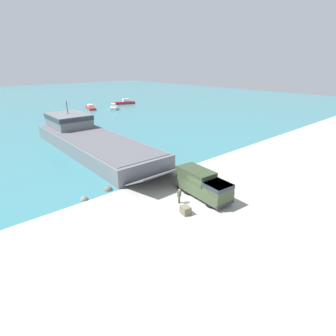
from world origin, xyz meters
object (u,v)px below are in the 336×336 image
moored_boat_b (125,102)px  moored_boat_c (114,108)px  cargo_crate (185,210)px  landing_craft (89,139)px  soldier_on_ramp (179,195)px  moored_boat_a (91,107)px  military_truck (203,184)px  mooring_bollard (186,167)px

moored_boat_b → moored_boat_c: 12.88m
cargo_crate → landing_craft: bearing=84.4°
soldier_on_ramp → moored_boat_c: 64.15m
soldier_on_ramp → cargo_crate: soldier_on_ramp is taller
moored_boat_b → moored_boat_a: bearing=115.0°
moored_boat_b → moored_boat_c: moored_boat_c is taller
moored_boat_b → moored_boat_c: bearing=149.5°
moored_boat_a → cargo_crate: 70.87m
military_truck → moored_boat_b: bearing=159.6°
moored_boat_a → moored_boat_c: size_ratio=1.53×
military_truck → moored_boat_a: (18.44, 65.84, -1.06)m
landing_craft → moored_boat_b: size_ratio=4.50×
soldier_on_ramp → cargo_crate: (-1.02, -1.98, -0.56)m
landing_craft → moored_boat_a: 45.19m
military_truck → cargo_crate: bearing=-65.6°
moored_boat_a → landing_craft: bearing=79.6°
landing_craft → military_truck: size_ratio=4.94×
cargo_crate → moored_boat_a: bearing=71.5°
moored_boat_b → moored_boat_c: size_ratio=1.44×
military_truck → mooring_bollard: military_truck is taller
landing_craft → military_truck: landing_craft is taller
moored_boat_c → mooring_bollard: 55.70m
moored_boat_c → cargo_crate: 66.38m
mooring_bollard → cargo_crate: bearing=-134.9°
moored_boat_b → cargo_crate: size_ratio=8.11×
military_truck → mooring_bollard: 8.04m
landing_craft → soldier_on_ramp: (-1.61, -24.65, -0.79)m
military_truck → soldier_on_ramp: military_truck is taller
moored_boat_b → mooring_bollard: (-28.76, -60.90, -0.15)m
moored_boat_a → moored_boat_b: 14.57m
landing_craft → mooring_bollard: 19.30m
moored_boat_a → moored_boat_c: 8.29m
military_truck → moored_boat_b: (32.89, 67.71, -0.89)m
landing_craft → moored_boat_a: (19.84, 40.58, -1.31)m
moored_boat_a → cargo_crate: moored_boat_a is taller
soldier_on_ramp → moored_boat_a: 68.68m
military_truck → moored_boat_c: 63.54m
mooring_bollard → military_truck: bearing=-121.3°
moored_boat_b → cargo_crate: moored_boat_b is taller
landing_craft → moored_boat_b: landing_craft is taller
mooring_bollard → moored_boat_a: bearing=76.4°
military_truck → cargo_crate: size_ratio=7.39×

